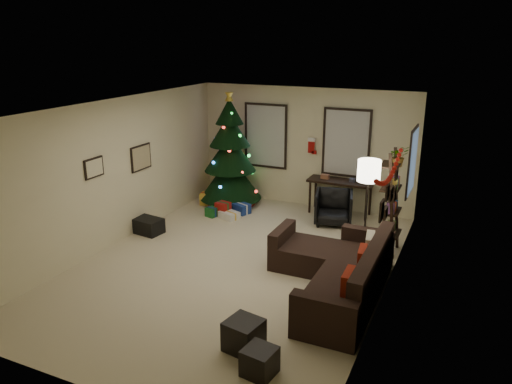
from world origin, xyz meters
TOP-DOWN VIEW (x-y plane):
  - floor at (0.00, 0.00)m, footprint 7.00×7.00m
  - ceiling at (0.00, 0.00)m, footprint 7.00×7.00m
  - wall_back at (0.00, 3.50)m, footprint 5.00×0.00m
  - wall_front at (0.00, -3.50)m, footprint 5.00×0.00m
  - wall_left at (-2.50, 0.00)m, footprint 0.00×7.00m
  - wall_right at (2.50, 0.00)m, footprint 0.00×7.00m
  - window_back_left at (-0.95, 3.47)m, footprint 1.05×0.06m
  - window_back_right at (0.95, 3.47)m, footprint 1.05×0.06m
  - window_right_wall at (2.47, 2.55)m, footprint 0.06×0.90m
  - christmas_tree at (-1.59, 2.88)m, footprint 1.44×1.44m
  - presents at (-1.41, 2.19)m, footprint 1.30×0.89m
  - sofa at (1.84, -0.13)m, footprint 1.89×2.74m
  - pillow_red_a at (2.21, -1.13)m, footprint 0.12×0.41m
  - pillow_red_b at (2.21, -0.32)m, footprint 0.15×0.41m
  - pillow_cream at (2.21, 0.21)m, footprint 0.19×0.45m
  - ottoman_near at (1.17, -2.12)m, footprint 0.49×0.49m
  - ottoman_far at (1.54, -2.47)m, footprint 0.40×0.40m
  - desk at (0.93, 3.22)m, footprint 1.42×0.51m
  - desk_chair at (0.98, 2.57)m, footprint 0.83×0.80m
  - bookshelf at (2.30, 1.61)m, footprint 0.30×0.56m
  - potted_plant at (2.30, 1.80)m, footprint 0.58×0.56m
  - floor_lamp at (1.95, 1.06)m, footprint 0.38×0.38m
  - art_map at (-2.48, 0.78)m, footprint 0.04×0.60m
  - art_abstract at (-2.48, -0.53)m, footprint 0.04×0.45m
  - gallery at (2.48, -0.07)m, footprint 0.03×1.25m
  - garland at (2.45, -0.04)m, footprint 0.08×1.90m
  - stocking_left at (-0.14, 3.56)m, footprint 0.20×0.05m
  - stocking_right at (0.19, 3.40)m, footprint 0.20×0.05m
  - storage_bin at (-2.26, 0.55)m, footprint 0.65×0.48m

SIDE VIEW (x-z plane):
  - floor at x=0.00m, z-range 0.00..0.00m
  - presents at x=-1.41m, z-range -0.03..0.27m
  - storage_bin at x=-2.26m, z-range 0.00..0.30m
  - ottoman_far at x=1.54m, z-range 0.00..0.34m
  - ottoman_near at x=1.17m, z-range 0.00..0.40m
  - sofa at x=1.84m, z-range -0.15..0.72m
  - desk_chair at x=0.98m, z-range 0.00..0.71m
  - pillow_cream at x=2.21m, z-range 0.41..0.85m
  - pillow_red_a at x=2.21m, z-range 0.43..0.85m
  - pillow_red_b at x=2.21m, z-range 0.44..0.84m
  - desk at x=0.93m, z-range 0.29..1.06m
  - bookshelf at x=2.30m, z-range -0.03..1.86m
  - christmas_tree at x=-1.59m, z-range -0.23..2.44m
  - wall_left at x=-2.50m, z-range -2.15..4.85m
  - wall_right at x=2.50m, z-range -2.15..4.85m
  - wall_back at x=0.00m, z-range -1.15..3.85m
  - wall_front at x=0.00m, z-range -1.15..3.85m
  - stocking_left at x=-0.14m, z-range 1.22..1.58m
  - stocking_right at x=0.19m, z-range 1.26..1.62m
  - art_map at x=-2.48m, z-range 1.22..1.72m
  - window_right_wall at x=2.47m, z-range 0.85..2.15m
  - floor_lamp at x=1.95m, z-range 0.61..2.42m
  - window_back_left at x=-0.95m, z-range 0.80..2.30m
  - window_back_right at x=0.95m, z-range 0.80..2.30m
  - gallery at x=2.48m, z-range 1.30..1.84m
  - art_abstract at x=-2.48m, z-range 1.41..1.76m
  - potted_plant at x=2.30m, z-range 1.56..2.05m
  - garland at x=2.45m, z-range 1.80..2.10m
  - ceiling at x=0.00m, z-range 2.70..2.70m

